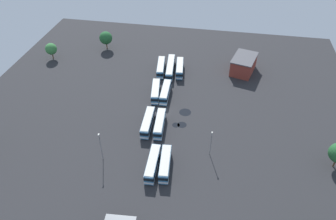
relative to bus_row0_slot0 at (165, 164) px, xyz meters
The scene contains 18 objects.
ground_plane 24.17m from the bus_row0_slot0, 12.46° to the left, with size 126.86×126.86×0.00m, color #28282B.
bus_row0_slot0 is the anchor object (origin of this frame).
bus_row0_slot1 3.26m from the bus_row0_slot0, 100.03° to the left, with size 11.69×2.92×3.40m.
bus_row1_slot1 15.94m from the bus_row0_slot0, 16.55° to the left, with size 11.68×3.36×3.40m.
bus_row1_slot2 17.31m from the bus_row0_slot0, 28.34° to the left, with size 12.02×3.04×3.40m.
bus_row2_slot1 32.01m from the bus_row0_slot0, 10.57° to the left, with size 11.50×2.97×3.40m.
bus_row2_slot2 32.70m from the bus_row0_slot0, 16.43° to the left, with size 11.61×4.16×3.40m.
bus_row3_slot0 47.77m from the bus_row0_slot0, ahead, with size 11.95×3.88×3.40m.
bus_row3_slot1 47.84m from the bus_row0_slot0, ahead, with size 15.41×3.98×3.40m.
bus_row3_slot2 48.03m from the bus_row0_slot0, 12.67° to the left, with size 12.27×4.03×3.40m.
depot_building 56.12m from the bus_row0_slot0, 20.83° to the right, with size 13.52×10.62×6.18m.
lamp_post_far_corner 13.50m from the bus_row0_slot0, 57.43° to the right, with size 0.56×0.28×8.37m.
lamp_post_near_entrance 17.57m from the bus_row0_slot0, 89.31° to the left, with size 0.56×0.28×9.26m.
tree_west_edge 73.78m from the bus_row0_slot0, 48.60° to the left, with size 4.54×4.54×6.55m.
tree_south_edge 70.96m from the bus_row0_slot0, 31.11° to the left, with size 5.31×5.31×7.55m.
puddle_between_rows 17.64m from the bus_row0_slot0, ahead, with size 2.36×2.36×0.01m, color black.
puddle_near_shelter 18.15m from the bus_row0_slot0, ahead, with size 2.88×2.88×0.01m, color black.
puddle_back_corner 24.31m from the bus_row0_slot0, ahead, with size 3.84×3.84×0.01m, color black.
Camera 1 is at (-78.97, -16.06, 65.41)m, focal length 34.42 mm.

